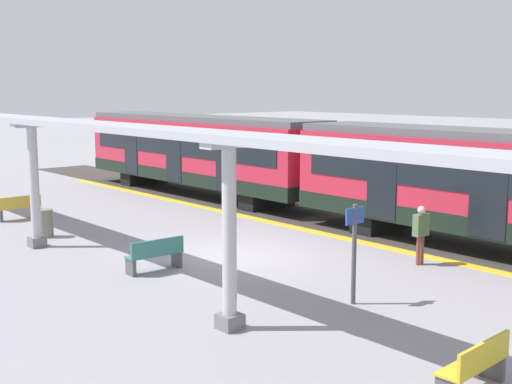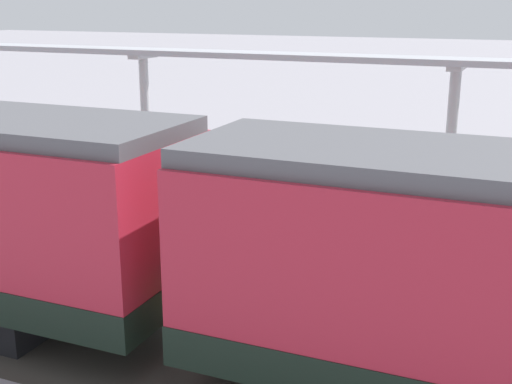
% 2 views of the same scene
% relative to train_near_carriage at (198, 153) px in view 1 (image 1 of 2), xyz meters
% --- Properties ---
extents(ground_plane, '(176.00, 176.00, 0.00)m').
position_rel_train_near_carriage_xyz_m(ground_plane, '(5.80, 9.56, -1.83)').
color(ground_plane, gray).
extents(tactile_edge_strip, '(0.45, 35.10, 0.01)m').
position_rel_train_near_carriage_xyz_m(tactile_edge_strip, '(1.82, 9.56, -1.83)').
color(tactile_edge_strip, gold).
rests_on(tactile_edge_strip, ground).
extents(trackbed, '(3.20, 47.10, 0.01)m').
position_rel_train_near_carriage_xyz_m(trackbed, '(-0.01, 9.56, -1.83)').
color(trackbed, '#38332D').
rests_on(trackbed, ground).
extents(train_near_carriage, '(2.65, 14.15, 3.48)m').
position_rel_train_near_carriage_xyz_m(train_near_carriage, '(0.00, 0.00, 0.00)').
color(train_near_carriage, '#B22135').
rests_on(train_near_carriage, ground).
extents(canopy_pillar_second, '(1.10, 0.44, 3.66)m').
position_rel_train_near_carriage_xyz_m(canopy_pillar_second, '(9.56, 5.01, 0.02)').
color(canopy_pillar_second, slate).
rests_on(canopy_pillar_second, ground).
extents(canopy_pillar_third, '(1.10, 0.44, 3.66)m').
position_rel_train_near_carriage_xyz_m(canopy_pillar_third, '(9.56, 14.13, 0.02)').
color(canopy_pillar_third, slate).
rests_on(canopy_pillar_third, ground).
extents(canopy_beam, '(1.20, 28.20, 0.16)m').
position_rel_train_near_carriage_xyz_m(canopy_beam, '(9.56, 9.61, 1.90)').
color(canopy_beam, '#A8AAB2').
rests_on(canopy_beam, canopy_pillar_nearest).
extents(bench_near_end, '(1.52, 0.51, 0.86)m').
position_rel_train_near_carriage_xyz_m(bench_near_end, '(8.39, 9.64, -1.39)').
color(bench_near_end, '#34776C').
rests_on(bench_near_end, ground).
extents(bench_mid_platform, '(1.52, 0.51, 0.86)m').
position_rel_train_near_carriage_xyz_m(bench_mid_platform, '(8.47, 18.79, -1.39)').
color(bench_mid_platform, gold).
rests_on(bench_mid_platform, ground).
extents(bench_far_end, '(1.52, 0.49, 0.86)m').
position_rel_train_near_carriage_xyz_m(bench_far_end, '(8.30, 0.53, -1.39)').
color(bench_far_end, gold).
rests_on(bench_far_end, ground).
extents(trash_bin, '(0.48, 0.48, 0.89)m').
position_rel_train_near_carriage_xyz_m(trash_bin, '(8.80, 3.89, -1.39)').
color(trash_bin, slate).
rests_on(trash_bin, ground).
extents(platform_info_sign, '(0.56, 0.10, 2.20)m').
position_rel_train_near_carriage_xyz_m(platform_info_sign, '(6.57, 14.68, -0.51)').
color(platform_info_sign, '#4C4C51').
rests_on(platform_info_sign, ground).
extents(passenger_waiting_near_edge, '(0.47, 0.24, 1.58)m').
position_rel_train_near_carriage_xyz_m(passenger_waiting_near_edge, '(2.69, 13.64, -0.85)').
color(passenger_waiting_near_edge, brown).
rests_on(passenger_waiting_near_edge, ground).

